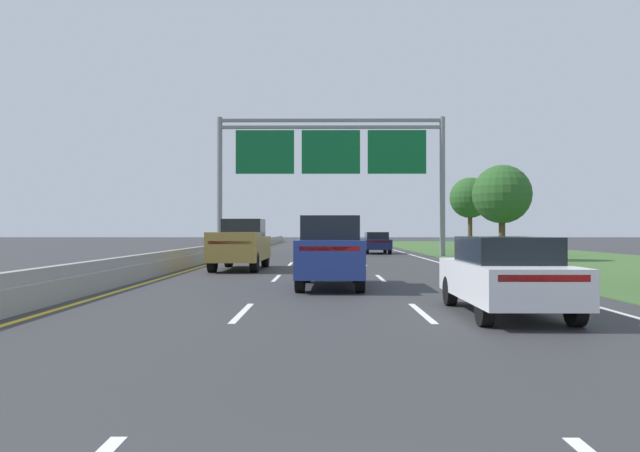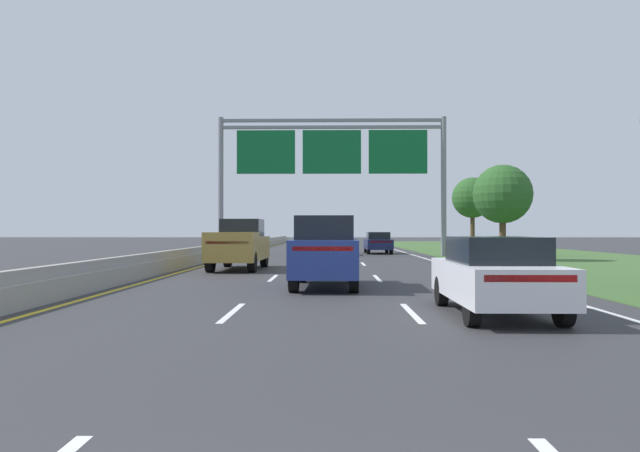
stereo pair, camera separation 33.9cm
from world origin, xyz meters
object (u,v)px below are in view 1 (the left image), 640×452
Objects in this scene: car_white_right_lane_sedan at (505,274)px; car_grey_centre_lane_sedan at (327,243)px; pickup_truck_gold at (241,245)px; overhead_sign_gantry at (331,157)px; car_blue_centre_lane_suv at (331,250)px; roadside_tree_mid at (502,195)px; car_navy_right_lane_sedan at (376,242)px; roadside_tree_far at (470,198)px.

car_white_right_lane_sedan is 1.00× the size of car_grey_centre_lane_sedan.
car_grey_centre_lane_sedan is at bearing -13.06° from pickup_truck_gold.
overhead_sign_gantry reaches higher than car_white_right_lane_sedan.
roadside_tree_mid is (9.81, 15.97, 2.61)m from car_blue_centre_lane_suv.
pickup_truck_gold reaches higher than car_navy_right_lane_sedan.
pickup_truck_gold is 1.23× the size of car_grey_centre_lane_sedan.
car_blue_centre_lane_suv reaches higher than car_grey_centre_lane_sedan.
car_grey_centre_lane_sedan is (-0.21, 1.45, -5.68)m from overhead_sign_gantry.
car_blue_centre_lane_suv is at bearing -90.67° from overhead_sign_gantry.
car_blue_centre_lane_suv is 34.33m from roadside_tree_far.
car_white_right_lane_sedan is 0.93× the size of car_blue_centre_lane_suv.
overhead_sign_gantry is 2.48× the size of roadside_tree_far.
roadside_tree_far is (8.27, 5.90, 3.55)m from car_navy_right_lane_sedan.
overhead_sign_gantry is 2.80× the size of roadside_tree_mid.
overhead_sign_gantry is 22.33m from car_blue_centre_lane_suv.
roadside_tree_mid is (6.18, -10.16, 2.89)m from car_navy_right_lane_sedan.
car_navy_right_lane_sedan is 10.76m from roadside_tree_far.
pickup_truck_gold is 1.15× the size of car_blue_centre_lane_suv.
car_blue_centre_lane_suv is 26.39m from car_navy_right_lane_sedan.
car_grey_centre_lane_sedan is (-3.40, 29.00, 0.00)m from car_white_right_lane_sedan.
car_grey_centre_lane_sedan is (0.04, 23.11, -0.28)m from car_blue_centre_lane_suv.
car_blue_centre_lane_suv is 0.88× the size of roadside_tree_mid.
car_white_right_lane_sedan is 29.20m from car_grey_centre_lane_sedan.
overhead_sign_gantry is 5.86m from car_grey_centre_lane_sedan.
car_navy_right_lane_sedan is at bearing -6.37° from car_blue_centre_lane_suv.
pickup_truck_gold is 8.96m from car_blue_centre_lane_suv.
roadside_tree_far is (8.47, 37.93, 3.55)m from car_white_right_lane_sedan.
car_white_right_lane_sedan is at bearing -151.32° from pickup_truck_gold.
roadside_tree_mid is at bearing -97.43° from roadside_tree_far.
pickup_truck_gold is 1.23× the size of car_navy_right_lane_sedan.
overhead_sign_gantry is at bearing -138.33° from roadside_tree_far.
car_navy_right_lane_sedan is (0.20, 32.03, 0.00)m from car_white_right_lane_sedan.
overhead_sign_gantry is 7.98m from car_navy_right_lane_sedan.
car_grey_centre_lane_sedan is 0.82× the size of roadside_tree_mid.
overhead_sign_gantry is 3.41× the size of car_navy_right_lane_sedan.
car_navy_right_lane_sedan is 12.24m from roadside_tree_mid.
roadside_tree_mid reaches higher than car_blue_centre_lane_suv.
pickup_truck_gold is at bearing -150.02° from roadside_tree_mid.
roadside_tree_far reaches higher than roadside_tree_mid.
car_grey_centre_lane_sedan is at bearing 143.87° from roadside_tree_mid.
roadside_tree_mid is at bearing -15.95° from car_white_right_lane_sedan.
roadside_tree_far is at bearing -18.84° from car_blue_centre_lane_suv.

